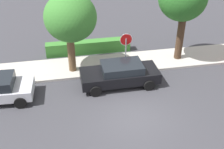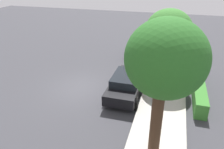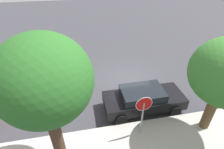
% 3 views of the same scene
% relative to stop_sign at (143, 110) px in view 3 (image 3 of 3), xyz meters
% --- Properties ---
extents(ground_plane, '(60.00, 60.00, 0.00)m').
position_rel_stop_sign_xyz_m(ground_plane, '(-0.63, -4.70, -1.68)').
color(ground_plane, '#38383D').
extents(sidewalk_curb, '(32.00, 2.61, 0.14)m').
position_rel_stop_sign_xyz_m(sidewalk_curb, '(-0.63, 0.62, -1.61)').
color(sidewalk_curb, '#B2ADA3').
rests_on(sidewalk_curb, ground_plane).
extents(stop_sign, '(0.78, 0.08, 2.45)m').
position_rel_stop_sign_xyz_m(stop_sign, '(0.00, 0.00, 0.00)').
color(stop_sign, gray).
rests_on(stop_sign, ground_plane).
extents(parked_car_black, '(4.53, 2.03, 1.39)m').
position_rel_stop_sign_xyz_m(parked_car_black, '(-0.72, -1.72, -0.95)').
color(parked_car_black, black).
rests_on(parked_car_black, ground_plane).
extents(street_tree_mid_block, '(3.01, 3.01, 5.77)m').
position_rel_stop_sign_xyz_m(street_tree_mid_block, '(3.64, 0.62, 2.54)').
color(street_tree_mid_block, '#422D1E').
rests_on(street_tree_mid_block, ground_plane).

